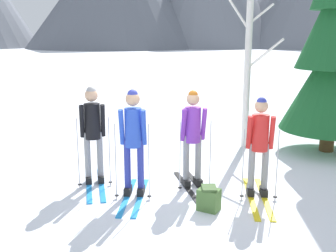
# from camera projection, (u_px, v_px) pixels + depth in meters

# --- Properties ---
(ground_plane) EXTENTS (400.00, 400.00, 0.00)m
(ground_plane) POSITION_uv_depth(u_px,v_px,m) (169.00, 189.00, 7.08)
(ground_plane) COLOR white
(skier_in_black) EXTENTS (0.63, 1.71, 1.77)m
(skier_in_black) POSITION_uv_depth(u_px,v_px,m) (93.00, 129.00, 7.15)
(skier_in_black) COLOR #1E84D1
(skier_in_black) RESTS_ON ground
(skier_in_blue) EXTENTS (0.61, 1.63, 1.80)m
(skier_in_blue) POSITION_uv_depth(u_px,v_px,m) (133.00, 138.00, 6.58)
(skier_in_blue) COLOR #1E84D1
(skier_in_blue) RESTS_ON ground
(skier_in_purple) EXTENTS (0.65, 1.69, 1.72)m
(skier_in_purple) POSITION_uv_depth(u_px,v_px,m) (192.00, 133.00, 7.02)
(skier_in_purple) COLOR black
(skier_in_purple) RESTS_ON ground
(skier_in_red) EXTENTS (0.61, 1.79, 1.67)m
(skier_in_red) POSITION_uv_depth(u_px,v_px,m) (260.00, 144.00, 6.58)
(skier_in_red) COLOR yellow
(skier_in_red) RESTS_ON ground
(pine_tree_near) EXTENTS (2.22, 2.22, 5.35)m
(pine_tree_near) POSITION_uv_depth(u_px,v_px,m) (336.00, 43.00, 8.83)
(pine_tree_near) COLOR #51381E
(pine_tree_near) RESTS_ON ground
(birch_tree_tall) EXTENTS (1.13, 0.82, 3.66)m
(birch_tree_tall) POSITION_uv_depth(u_px,v_px,m) (248.00, 67.00, 9.31)
(birch_tree_tall) COLOR silver
(birch_tree_tall) RESTS_ON ground
(backpack_on_snow_front) EXTENTS (0.40, 0.37, 0.38)m
(backpack_on_snow_front) POSITION_uv_depth(u_px,v_px,m) (209.00, 199.00, 6.20)
(backpack_on_snow_front) COLOR #4C7238
(backpack_on_snow_front) RESTS_ON ground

